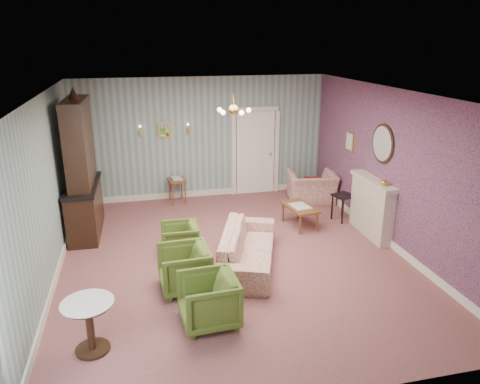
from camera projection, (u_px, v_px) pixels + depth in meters
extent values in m
plane|color=#8E5453|center=(234.00, 258.00, 8.18)|extent=(7.00, 7.00, 0.00)
plane|color=white|center=(233.00, 94.00, 7.25)|extent=(7.00, 7.00, 0.00)
plane|color=gray|center=(203.00, 138.00, 10.94)|extent=(6.00, 0.00, 6.00)
plane|color=gray|center=(310.00, 284.00, 4.49)|extent=(6.00, 0.00, 6.00)
plane|color=gray|center=(45.00, 194.00, 7.07)|extent=(0.00, 7.00, 7.00)
plane|color=gray|center=(394.00, 170.00, 8.36)|extent=(0.00, 7.00, 7.00)
plane|color=#B55A72|center=(393.00, 170.00, 8.36)|extent=(0.00, 7.00, 7.00)
imported|color=#506724|center=(208.00, 298.00, 6.20)|extent=(0.75, 0.80, 0.78)
imported|color=#506724|center=(184.00, 267.00, 7.05)|extent=(0.74, 0.79, 0.78)
imported|color=#506724|center=(180.00, 238.00, 8.20)|extent=(0.61, 0.65, 0.66)
imported|color=#A04042|center=(248.00, 242.00, 7.83)|extent=(1.31, 2.27, 0.85)
imported|color=#A04042|center=(312.00, 182.00, 10.84)|extent=(1.20, 0.88, 0.96)
imported|color=gold|center=(384.00, 181.00, 8.40)|extent=(0.15, 0.15, 0.15)
cube|color=maroon|center=(312.00, 184.00, 10.69)|extent=(0.41, 0.28, 0.39)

